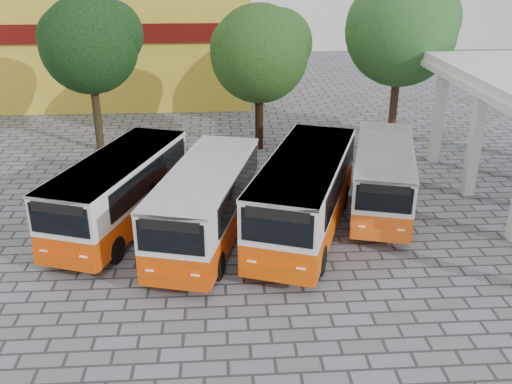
{
  "coord_description": "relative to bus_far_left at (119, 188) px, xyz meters",
  "views": [
    {
      "loc": [
        -3.19,
        -16.68,
        10.19
      ],
      "look_at": [
        -1.84,
        3.53,
        1.5
      ],
      "focal_mm": 40.0,
      "sensor_mm": 36.0,
      "label": 1
    }
  ],
  "objects": [
    {
      "name": "tree_middle",
      "position": [
        6.14,
        9.32,
        3.65
      ],
      "size": [
        5.34,
        5.09,
        7.7
      ],
      "color": "black",
      "rests_on": "ground"
    },
    {
      "name": "tree_right",
      "position": [
        13.97,
        10.77,
        4.6
      ],
      "size": [
        6.35,
        6.05,
        9.09
      ],
      "color": "#442D1D",
      "rests_on": "ground"
    },
    {
      "name": "bus_far_right",
      "position": [
        10.65,
        1.07,
        -0.1
      ],
      "size": [
        4.18,
        7.9,
        2.69
      ],
      "rotation": [
        0.0,
        0.0,
        -0.27
      ],
      "color": "#F15D11",
      "rests_on": "ground"
    },
    {
      "name": "bus_far_left",
      "position": [
        0.0,
        0.0,
        0.0
      ],
      "size": [
        4.88,
        8.49,
        2.87
      ],
      "rotation": [
        0.0,
        0.0,
        -0.33
      ],
      "color": "#E04101",
      "rests_on": "ground"
    },
    {
      "name": "tree_left",
      "position": [
        -2.58,
        9.85,
        4.11
      ],
      "size": [
        5.29,
        5.04,
        8.13
      ],
      "color": "#372A16",
      "rests_on": "ground"
    },
    {
      "name": "ground",
      "position": [
        7.1,
        -3.85,
        -1.66
      ],
      "size": [
        90.0,
        90.0,
        0.0
      ],
      "primitive_type": "plane",
      "color": "slate",
      "rests_on": "ground"
    },
    {
      "name": "bus_centre_left",
      "position": [
        3.35,
        -1.36,
        -0.0
      ],
      "size": [
        4.34,
        8.39,
        2.87
      ],
      "rotation": [
        0.0,
        0.0,
        -0.26
      ],
      "color": "#DE4000",
      "rests_on": "ground"
    },
    {
      "name": "shophouse_block",
      "position": [
        -3.9,
        22.13,
        2.5
      ],
      "size": [
        20.4,
        10.4,
        8.3
      ],
      "color": "gold",
      "rests_on": "ground"
    },
    {
      "name": "bus_centre_right",
      "position": [
        7.04,
        -1.05,
        0.12
      ],
      "size": [
        5.34,
        9.13,
        3.08
      ],
      "rotation": [
        0.0,
        0.0,
        -0.35
      ],
      "color": "#DE4900",
      "rests_on": "ground"
    }
  ]
}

